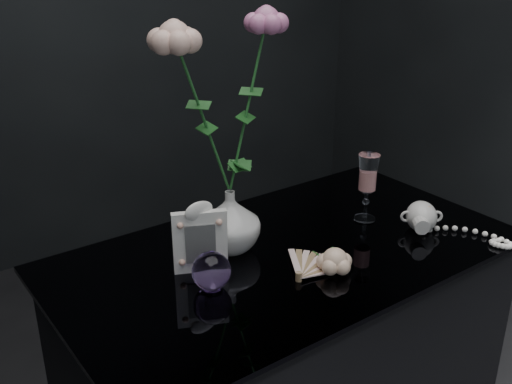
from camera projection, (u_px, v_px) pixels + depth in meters
table at (285, 383)px, 1.50m from camera, size 1.05×0.58×0.76m
vase at (230, 221)px, 1.33m from camera, size 0.17×0.17×0.14m
wine_glass at (367, 188)px, 1.47m from camera, size 0.07×0.07×0.17m
picture_frame at (200, 237)px, 1.24m from camera, size 0.15×0.13×0.16m
paperweight at (211, 271)px, 1.19m from camera, size 0.11×0.11×0.08m
paper_fan at (299, 276)px, 1.23m from camera, size 0.26×0.22×0.02m
loose_rose at (335, 261)px, 1.25m from camera, size 0.17×0.19×0.06m
pearl_jar at (422, 215)px, 1.44m from camera, size 0.36×0.36×0.08m
roses at (223, 96)px, 1.22m from camera, size 0.29×0.11×0.43m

